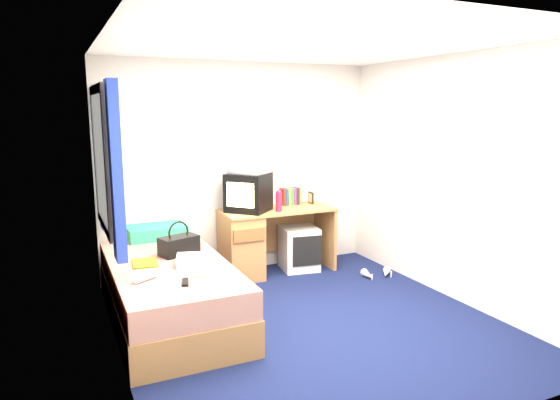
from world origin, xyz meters
name	(u,v)px	position (x,y,z in m)	size (l,w,h in m)	color
ground	(309,323)	(0.00, 0.00, 0.00)	(3.40, 3.40, 0.00)	#0C1438
room_shell	(310,161)	(0.00, 0.00, 1.45)	(3.40, 3.40, 3.40)	white
bed	(170,292)	(-1.10, 0.58, 0.27)	(1.01, 2.00, 0.54)	#B07F49
pillow	(156,232)	(-1.03, 1.49, 0.61)	(0.60, 0.38, 0.13)	teal
desk	(255,240)	(0.06, 1.44, 0.41)	(1.30, 0.55, 0.75)	#B07F49
storage_cube	(299,248)	(0.61, 1.40, 0.26)	(0.41, 0.41, 0.51)	white
crt_tv	(248,192)	(-0.01, 1.44, 0.96)	(0.58, 0.58, 0.43)	black
vcr	(248,170)	(-0.01, 1.44, 1.22)	(0.39, 0.28, 0.08)	silver
book_row	(291,196)	(0.59, 1.60, 0.85)	(0.24, 0.13, 0.20)	maroon
picture_frame	(311,198)	(0.84, 1.55, 0.82)	(0.02, 0.12, 0.14)	black
pink_water_bottle	(279,202)	(0.29, 1.28, 0.86)	(0.07, 0.07, 0.21)	red
aerosol_can	(266,202)	(0.20, 1.41, 0.84)	(0.05, 0.05, 0.17)	white
handbag	(179,245)	(-0.96, 0.79, 0.63)	(0.39, 0.30, 0.32)	black
towel	(192,260)	(-0.93, 0.42, 0.58)	(0.27, 0.22, 0.09)	silver
magazine	(145,263)	(-1.30, 0.63, 0.55)	(0.21, 0.28, 0.01)	#B8D517
water_bottle	(145,276)	(-1.37, 0.19, 0.58)	(0.07, 0.07, 0.20)	silver
colour_swatch_fan	(199,276)	(-0.96, 0.10, 0.55)	(0.22, 0.06, 0.01)	yellow
remote_control	(185,282)	(-1.10, -0.01, 0.55)	(0.05, 0.16, 0.02)	black
window_assembly	(105,162)	(-1.55, 0.90, 1.42)	(0.11, 1.42, 1.40)	silver
white_heels	(377,274)	(1.27, 0.75, 0.04)	(0.39, 0.25, 0.09)	silver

